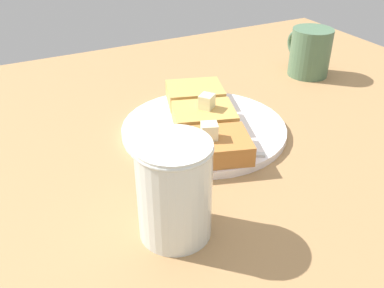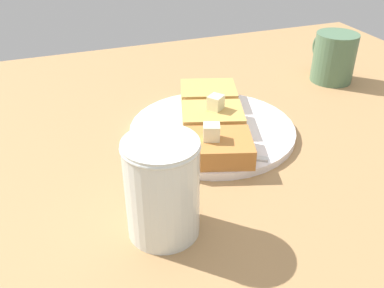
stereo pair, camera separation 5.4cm
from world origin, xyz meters
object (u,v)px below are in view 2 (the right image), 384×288
Objects in this scene: plate at (212,129)px; coffee_mug at (333,57)px; fork at (201,150)px; syrup_jar at (162,193)px.

coffee_mug is (10.93, -29.15, 3.98)cm from plate.
fork is 15.34cm from syrup_jar.
coffee_mug is at bearing -63.21° from fork.
coffee_mug is (28.73, -42.33, -0.42)cm from syrup_jar.
syrup_jar is (-17.80, 13.19, 4.40)cm from plate.
syrup_jar reaches higher than plate.
plate is at bearing -36.53° from syrup_jar.
fork is at bearing -37.02° from syrup_jar.
coffee_mug is (16.85, -33.38, 3.31)cm from fork.
syrup_jar is 51.16cm from coffee_mug.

